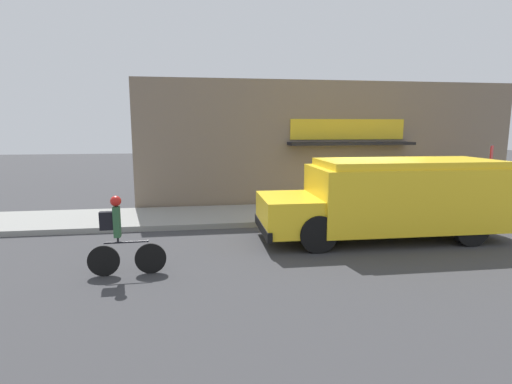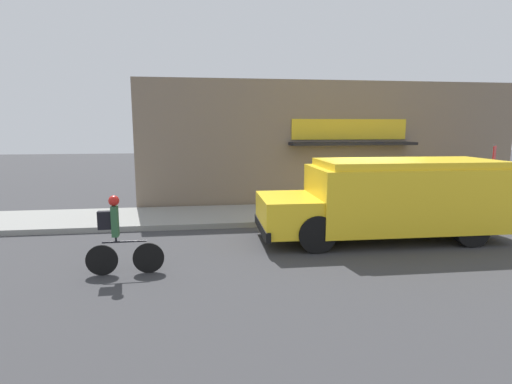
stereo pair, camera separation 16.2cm
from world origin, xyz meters
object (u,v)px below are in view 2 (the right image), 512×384
Objects in this scene: cyclist at (118,236)px; trash_bin at (415,194)px; stop_sign_post at (493,167)px; school_bus at (392,197)px.

cyclist is 10.76m from trash_bin.
cyclist is at bearing -160.51° from stop_sign_post.
school_bus reaches higher than cyclist.
cyclist is 2.16× the size of trash_bin.
stop_sign_post reaches higher than cyclist.
school_bus is 2.90× the size of stop_sign_post.
cyclist is 0.73× the size of stop_sign_post.
school_bus is 3.96× the size of cyclist.
school_bus is 5.19m from stop_sign_post.
stop_sign_post is (4.64, 2.27, 0.53)m from school_bus.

